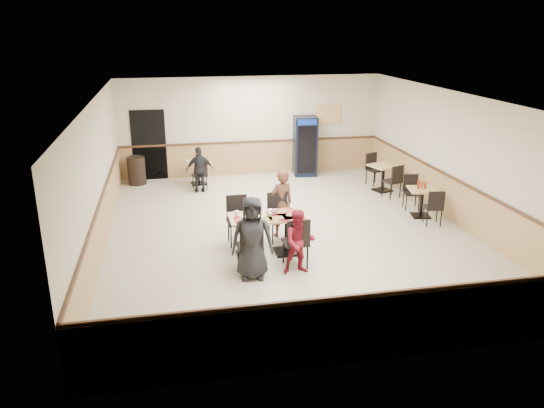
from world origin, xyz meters
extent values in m
plane|color=beige|center=(0.00, 0.00, 0.00)|extent=(10.00, 10.00, 0.00)
plane|color=silver|center=(0.00, 0.00, 3.00)|extent=(10.00, 10.00, 0.00)
plane|color=beige|center=(0.00, 5.00, 1.50)|extent=(8.00, 0.00, 8.00)
plane|color=beige|center=(0.00, -5.00, 1.50)|extent=(8.00, 0.00, 8.00)
plane|color=beige|center=(-4.00, 0.00, 1.50)|extent=(0.00, 10.00, 10.00)
plane|color=beige|center=(4.00, 0.00, 1.50)|extent=(0.00, 10.00, 10.00)
cube|color=tan|center=(0.00, 4.99, 0.50)|extent=(7.98, 0.03, 1.00)
cube|color=tan|center=(3.98, 0.00, 0.50)|extent=(0.03, 9.98, 1.00)
cube|color=#472B19|center=(0.00, 4.97, 1.03)|extent=(7.98, 0.04, 0.06)
cube|color=black|center=(-3.10, 4.98, 1.05)|extent=(1.00, 0.02, 2.10)
cube|color=orange|center=(2.40, 4.96, 1.80)|extent=(0.85, 0.02, 0.60)
cube|color=black|center=(-1.07, -1.15, 0.02)|extent=(0.51, 0.51, 0.04)
cylinder|color=black|center=(-1.07, -1.15, 0.42)|extent=(0.10, 0.10, 0.76)
cube|color=#D5B767|center=(-1.07, -1.15, 0.81)|extent=(0.79, 0.79, 0.04)
cube|color=black|center=(-0.29, -1.14, 0.02)|extent=(0.51, 0.51, 0.04)
cylinder|color=black|center=(-0.29, -1.14, 0.42)|extent=(0.10, 0.10, 0.76)
cube|color=#D5B767|center=(-0.29, -1.14, 0.81)|extent=(0.79, 0.79, 0.04)
imported|color=black|center=(-1.16, -2.10, 0.78)|extent=(0.81, 0.57, 1.56)
imported|color=maroon|center=(-0.27, -2.08, 0.62)|extent=(0.61, 0.47, 1.25)
imported|color=brown|center=(-0.20, -0.19, 0.75)|extent=(0.62, 0.49, 1.49)
imported|color=black|center=(-1.73, 3.42, 0.64)|extent=(0.77, 0.36, 1.28)
cube|color=#A90B1F|center=(-0.29, -1.31, 0.84)|extent=(0.51, 0.38, 0.02)
cube|color=#A90B1F|center=(-1.12, -1.29, 0.84)|extent=(0.51, 0.38, 0.02)
cube|color=#A90B1F|center=(-0.35, -1.01, 0.84)|extent=(0.51, 0.38, 0.02)
cube|color=#A90B1F|center=(-0.23, -1.34, 0.84)|extent=(0.51, 0.38, 0.02)
cylinder|color=silver|center=(-0.18, -1.25, 0.84)|extent=(0.26, 0.26, 0.01)
cube|color=#AB7A42|center=(-0.18, -1.25, 0.85)|extent=(0.34, 0.29, 0.02)
cylinder|color=silver|center=(-0.57, -1.37, 0.84)|extent=(0.26, 0.26, 0.01)
cube|color=#AB7A42|center=(-0.57, -1.37, 0.85)|extent=(0.31, 0.22, 0.02)
cylinder|color=silver|center=(-1.18, -1.29, 0.84)|extent=(0.26, 0.26, 0.01)
cube|color=#AB7A42|center=(-1.18, -1.29, 0.85)|extent=(0.34, 0.28, 0.02)
cylinder|color=silver|center=(-0.79, -1.35, 0.84)|extent=(0.26, 0.26, 0.01)
cube|color=#AB7A42|center=(-0.79, -1.35, 0.85)|extent=(0.33, 0.25, 0.02)
cylinder|color=silver|center=(-0.35, -0.97, 0.84)|extent=(0.26, 0.26, 0.01)
cube|color=#AB7A42|center=(-0.35, -0.97, 0.85)|extent=(0.34, 0.32, 0.02)
cylinder|color=silver|center=(-0.96, -1.10, 0.89)|extent=(0.09, 0.09, 0.11)
cylinder|color=silver|center=(-1.23, -1.43, 0.89)|extent=(0.09, 0.09, 0.11)
cylinder|color=silver|center=(-1.01, -1.46, 0.89)|extent=(0.09, 0.09, 0.11)
cylinder|color=silver|center=(-1.29, -1.05, 0.89)|extent=(0.09, 0.09, 0.11)
cylinder|color=silver|center=(-0.63, -1.09, 0.89)|extent=(0.07, 0.07, 0.12)
cylinder|color=silver|center=(-0.55, -1.14, 0.89)|extent=(0.07, 0.07, 0.12)
ellipsoid|color=silver|center=(-0.66, -1.17, 0.89)|extent=(0.17, 0.17, 0.12)
cube|color=black|center=(3.39, 0.33, 0.02)|extent=(0.49, 0.49, 0.04)
cylinder|color=black|center=(3.39, 0.33, 0.36)|extent=(0.08, 0.08, 0.64)
cube|color=#D5B767|center=(3.39, 0.33, 0.68)|extent=(0.77, 0.77, 0.04)
cube|color=black|center=(3.30, 2.50, 0.02)|extent=(0.57, 0.57, 0.04)
cylinder|color=black|center=(3.30, 2.50, 0.38)|extent=(0.09, 0.09, 0.67)
cube|color=#D5B767|center=(3.30, 2.50, 0.72)|extent=(0.88, 0.88, 0.04)
cylinder|color=#A11D0B|center=(3.29, 0.38, 0.80)|extent=(0.06, 0.06, 0.20)
cylinder|color=#B25817|center=(3.38, 0.38, 0.79)|extent=(0.06, 0.06, 0.17)
cylinder|color=#A11D0B|center=(3.47, 0.38, 0.77)|extent=(0.05, 0.05, 0.14)
cube|color=black|center=(-1.73, 4.20, 0.02)|extent=(0.49, 0.49, 0.04)
cylinder|color=black|center=(-1.73, 4.20, 0.35)|extent=(0.08, 0.08, 0.63)
cube|color=#D5B767|center=(-1.73, 4.20, 0.67)|extent=(0.76, 0.76, 0.04)
cube|color=black|center=(1.59, 4.60, 0.91)|extent=(0.75, 0.73, 1.81)
cube|color=black|center=(1.55, 4.26, 0.86)|extent=(0.55, 0.08, 1.43)
cube|color=navy|center=(1.55, 4.25, 1.70)|extent=(0.57, 0.08, 0.17)
cylinder|color=black|center=(-3.49, 4.55, 0.41)|extent=(0.52, 0.52, 0.82)
camera|label=1|loc=(-2.56, -10.88, 4.44)|focal=35.00mm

